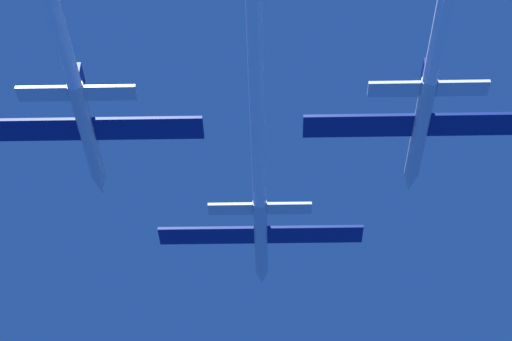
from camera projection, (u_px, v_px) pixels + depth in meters
The scene contains 2 objects.
jet_lead at pixel (259, 163), 71.93m from camera, with size 18.52×46.20×3.07m.
jet_left_wing at pixel (60, 32), 61.54m from camera, with size 18.52×45.77×3.07m.
Camera 1 is at (1.02, -67.41, -44.74)m, focal length 62.09 mm.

